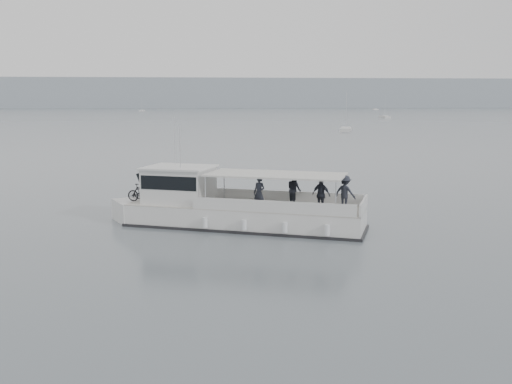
{
  "coord_description": "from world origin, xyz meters",
  "views": [
    {
      "loc": [
        -0.92,
        -22.25,
        5.62
      ],
      "look_at": [
        1.26,
        3.08,
        1.6
      ],
      "focal_mm": 40.0,
      "sensor_mm": 36.0,
      "label": 1
    }
  ],
  "objects": [
    {
      "name": "moored_fleet",
      "position": [
        23.0,
        180.2,
        0.36
      ],
      "size": [
        380.61,
        359.76,
        8.4
      ],
      "color": "silver",
      "rests_on": "ground"
    },
    {
      "name": "tour_boat",
      "position": [
        -0.24,
        3.46,
        0.84
      ],
      "size": [
        11.95,
        6.64,
        5.12
      ],
      "rotation": [
        0.0,
        0.0,
        -0.36
      ],
      "color": "silver",
      "rests_on": "ground"
    },
    {
      "name": "ground",
      "position": [
        0.0,
        0.0,
        0.0
      ],
      "size": [
        1400.0,
        1400.0,
        0.0
      ],
      "primitive_type": "plane",
      "color": "#566166",
      "rests_on": "ground"
    },
    {
      "name": "headland",
      "position": [
        0.0,
        560.0,
        14.0
      ],
      "size": [
        1400.0,
        90.0,
        28.0
      ],
      "primitive_type": "cube",
      "color": "#939EA8",
      "rests_on": "ground"
    }
  ]
}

